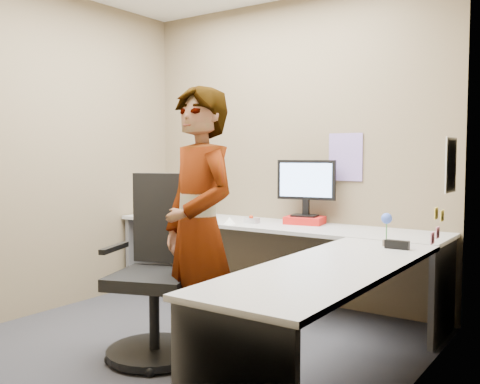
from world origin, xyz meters
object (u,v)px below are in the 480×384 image
Objects in this scene: monitor at (306,183)px; person at (199,231)px; desk at (279,256)px; office_chair at (158,283)px.

person reaches higher than monitor.
office_chair is (-0.46, -0.77, -0.11)m from desk.
desk is 0.87m from person.
desk is at bearing 38.91° from office_chair.
office_chair is at bearing -120.83° from desk.
office_chair is 0.68× the size of person.
monitor is at bearing 59.11° from office_chair.
monitor is (-0.18, 0.75, 0.49)m from desk.
monitor is 1.59m from person.
person is (0.39, -0.06, 0.38)m from office_chair.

